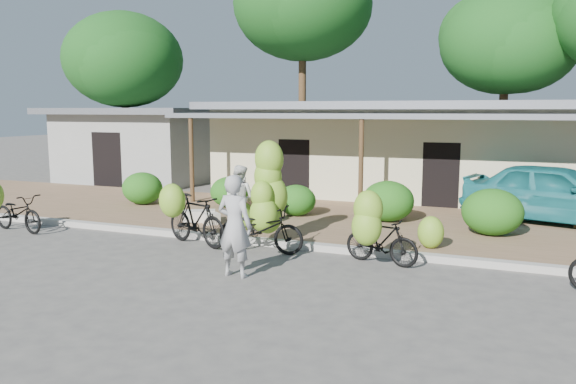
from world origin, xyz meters
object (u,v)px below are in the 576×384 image
object	(u,v)px
tree_far_center	(300,3)
vendor	(235,226)
bike_right	(376,233)
bystander	(240,198)
tree_center_right	(502,39)
bike_center	(265,208)
sack_near	(199,216)
bike_left	(193,217)
tree_back_left	(122,58)
teal_van	(555,193)
bike_far_left	(14,210)
sack_far	(209,217)

from	to	relation	value
tree_far_center	vendor	xyz separation A→B (m)	(5.01, -16.53, -7.09)
tree_far_center	bike_right	size ratio (longest dim) A/B	6.41
vendor	tree_far_center	bearing A→B (deg)	-68.94
bystander	tree_center_right	bearing A→B (deg)	-103.18
bike_center	sack_near	distance (m)	3.23
tree_far_center	bike_left	xyz separation A→B (m)	(3.02, -14.77, -7.38)
tree_center_right	bike_right	world-z (taller)	tree_center_right
bike_right	vendor	distance (m)	2.82
tree_back_left	teal_van	size ratio (longest dim) A/B	1.65
bike_left	tree_far_center	bearing A→B (deg)	31.68
tree_back_left	vendor	xyz separation A→B (m)	(13.01, -13.53, -4.58)
tree_back_left	bike_far_left	world-z (taller)	tree_back_left
bystander	tree_back_left	bearing A→B (deg)	-33.68
bike_far_left	vendor	xyz separation A→B (m)	(6.94, -1.30, 0.39)
tree_far_center	bike_left	bearing A→B (deg)	-78.44
tree_far_center	bike_left	world-z (taller)	tree_far_center
bike_far_left	sack_near	distance (m)	4.64
bike_center	bystander	bearing A→B (deg)	43.83
tree_center_right	bike_left	xyz separation A→B (m)	(-5.98, -15.27, -5.37)
tree_center_right	bike_left	size ratio (longest dim) A/B	4.03
bike_far_left	bike_left	world-z (taller)	bike_left
bike_center	bike_far_left	bearing A→B (deg)	93.29
bike_left	teal_van	xyz separation A→B (m)	(7.76, 5.33, 0.24)
teal_van	bike_center	bearing A→B (deg)	143.93
teal_van	bystander	bearing A→B (deg)	132.95
bike_left	bystander	size ratio (longest dim) A/B	1.24
tree_back_left	bike_left	world-z (taller)	tree_back_left
bike_far_left	sack_near	size ratio (longest dim) A/B	2.26
bike_center	sack_near	bearing A→B (deg)	54.66
teal_van	tree_center_right	bearing A→B (deg)	24.62
tree_back_left	sack_near	xyz separation A→B (m)	(10.00, -9.79, -5.27)
tree_far_center	bike_left	distance (m)	16.79
bike_right	teal_van	bearing A→B (deg)	-19.04
sack_far	teal_van	bearing A→B (deg)	21.76
vendor	bystander	world-z (taller)	vendor
bike_right	sack_far	xyz separation A→B (m)	(-4.97, 2.08, -0.43)
bike_right	sack_near	distance (m)	5.71
sack_near	bystander	xyz separation A→B (m)	(1.52, -0.60, 0.66)
bike_center	sack_far	size ratio (longest dim) A/B	3.22
vendor	sack_far	bearing A→B (deg)	-49.86
tree_center_right	sack_near	xyz separation A→B (m)	(-7.00, -13.29, -5.77)
bike_left	sack_far	xyz separation A→B (m)	(-0.70, 1.95, -0.41)
tree_back_left	teal_van	bearing A→B (deg)	-18.94
tree_center_right	tree_back_left	bearing A→B (deg)	-168.37
bystander	bike_center	bearing A→B (deg)	145.52
tree_back_left	bike_left	xyz separation A→B (m)	(11.02, -11.77, -4.87)
vendor	bike_left	bearing A→B (deg)	-37.36
bike_left	teal_van	size ratio (longest dim) A/B	0.43
bike_right	teal_van	size ratio (longest dim) A/B	0.35
bystander	tree_far_center	bearing A→B (deg)	-66.91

